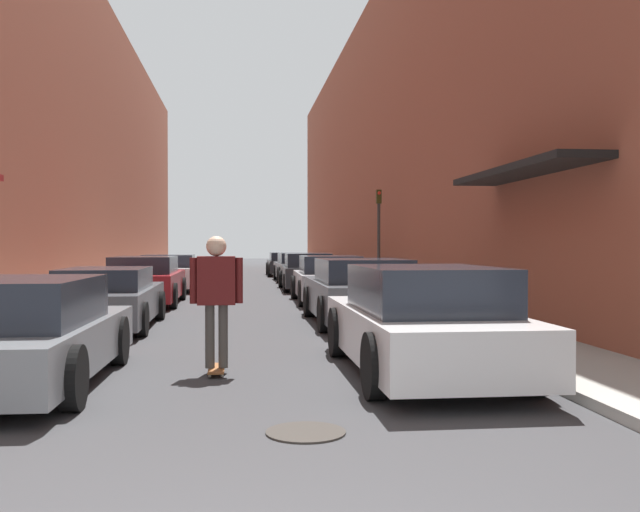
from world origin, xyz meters
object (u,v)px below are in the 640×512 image
at_px(parked_car_right_2, 329,280).
at_px(parked_car_left_1, 108,299).
at_px(parked_car_left_0, 20,334).
at_px(traffic_light, 379,228).
at_px(parked_car_right_4, 297,267).
at_px(manhole_cover, 306,432).
at_px(parked_car_right_1, 361,292).
at_px(parked_car_right_5, 285,264).
at_px(parked_car_left_2, 145,281).
at_px(parked_car_left_3, 170,273).
at_px(parked_car_right_0, 423,322).
at_px(parked_car_right_3, 307,272).
at_px(skateboarder, 216,289).

bearing_deg(parked_car_right_2, parked_car_left_1, -132.02).
xyz_separation_m(parked_car_left_0, traffic_light, (7.01, 14.29, 1.56)).
bearing_deg(parked_car_right_4, manhole_cover, -94.41).
height_order(parked_car_right_1, manhole_cover, parked_car_right_1).
bearing_deg(parked_car_right_1, parked_car_right_5, 90.32).
height_order(parked_car_right_4, manhole_cover, parked_car_right_4).
height_order(parked_car_left_2, parked_car_left_3, parked_car_left_2).
xyz_separation_m(parked_car_left_0, parked_car_right_0, (4.80, 0.26, 0.05)).
height_order(parked_car_right_3, skateboarder, skateboarder).
relative_size(manhole_cover, traffic_light, 0.21).
height_order(parked_car_left_0, parked_car_right_5, parked_car_left_0).
bearing_deg(parked_car_right_3, parked_car_left_1, -114.12).
bearing_deg(parked_car_left_3, parked_car_left_2, -90.91).
xyz_separation_m(parked_car_left_3, manhole_cover, (3.02, -19.44, -0.61)).
relative_size(parked_car_left_2, traffic_light, 1.43).
xyz_separation_m(parked_car_left_2, manhole_cover, (3.11, -13.60, -0.63)).
xyz_separation_m(parked_car_right_2, parked_car_right_5, (-0.15, 17.04, -0.05)).
xyz_separation_m(parked_car_right_0, parked_car_right_5, (0.06, 28.17, -0.07)).
relative_size(parked_car_left_0, parked_car_right_5, 1.10).
height_order(parked_car_left_2, parked_car_right_3, parked_car_right_3).
relative_size(parked_car_right_0, skateboarder, 2.68).
distance_m(parked_car_left_2, parked_car_right_1, 7.27).
height_order(parked_car_left_1, traffic_light, traffic_light).
bearing_deg(parked_car_right_2, traffic_light, 55.54).
bearing_deg(parked_car_right_4, parked_car_left_1, -106.59).
height_order(parked_car_right_2, skateboarder, skateboarder).
bearing_deg(parked_car_left_3, traffic_light, -21.84).
xyz_separation_m(parked_car_left_1, skateboarder, (2.27, -5.15, 0.49)).
height_order(parked_car_left_1, parked_car_right_2, parked_car_right_2).
xyz_separation_m(parked_car_right_4, traffic_light, (2.00, -8.47, 1.55)).
height_order(parked_car_right_0, traffic_light, traffic_light).
xyz_separation_m(parked_car_right_1, parked_car_right_3, (-0.07, 10.87, -0.02)).
bearing_deg(parked_car_left_1, parked_car_left_2, 89.83).
bearing_deg(parked_car_left_1, manhole_cover, -68.92).
bearing_deg(parked_car_right_1, parked_car_right_2, 89.69).
height_order(parked_car_right_2, parked_car_right_5, parked_car_right_2).
bearing_deg(parked_car_right_1, parked_car_left_2, 133.76).
distance_m(parked_car_left_2, parked_car_right_4, 12.58).
distance_m(parked_car_left_1, parked_car_right_4, 17.74).
relative_size(parked_car_right_3, parked_car_right_4, 0.98).
distance_m(parked_car_right_4, parked_car_right_5, 5.67).
distance_m(parked_car_left_2, parked_car_left_3, 5.84).
height_order(skateboarder, traffic_light, traffic_light).
xyz_separation_m(parked_car_right_0, parked_car_right_4, (0.21, 22.50, -0.04)).
xyz_separation_m(parked_car_left_1, parked_car_right_2, (5.07, 5.63, 0.06)).
xyz_separation_m(parked_car_right_3, manhole_cover, (-1.84, -19.23, -0.63)).
bearing_deg(parked_car_right_0, parked_car_left_2, 113.79).
relative_size(parked_car_left_2, parked_car_right_1, 1.00).
xyz_separation_m(parked_car_right_1, skateboarder, (-2.78, -5.39, 0.42)).
distance_m(parked_car_left_0, parked_car_right_3, 17.57).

